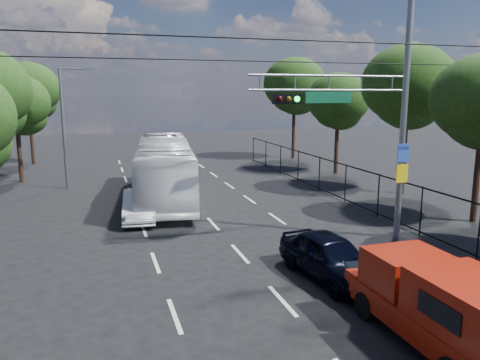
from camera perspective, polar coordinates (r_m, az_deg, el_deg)
name	(u,v)px	position (r m, az deg, el deg)	size (l,w,h in m)	color
lane_markings	(203,213)	(22.46, -4.52, -3.99)	(6.12, 38.00, 0.01)	beige
signal_mast	(377,104)	(18.19, 16.33, 8.86)	(6.43, 0.39, 9.50)	slate
streetlight_left	(66,122)	(29.32, -20.43, 6.62)	(2.09, 0.22, 7.08)	slate
utility_wires	(233,47)	(16.79, -0.88, 15.96)	(22.00, 5.04, 0.74)	black
fence_right	(364,190)	(23.42, 14.94, -1.14)	(0.06, 34.03, 2.00)	black
tree_right_c	(408,91)	(27.69, 19.80, 10.18)	(5.10, 5.10, 8.29)	black
tree_right_d	(338,104)	(33.39, 11.88, 9.05)	(4.32, 4.32, 7.02)	black
tree_right_e	(295,89)	(40.65, 6.66, 10.99)	(5.28, 5.28, 8.58)	black
tree_left_d	(16,108)	(32.60, -25.64, 7.96)	(4.20, 4.20, 6.83)	black
tree_left_e	(28,94)	(40.54, -24.40, 9.55)	(4.92, 4.92, 7.99)	black
red_pickup	(441,303)	(11.73, 23.26, -13.64)	(1.96, 5.24, 1.94)	black
navy_hatchback	(330,257)	(14.84, 10.92, -9.16)	(1.66, 4.13, 1.41)	black
white_bus	(164,169)	(25.39, -9.23, 1.38)	(2.75, 11.77, 3.28)	white
white_van	(139,205)	(21.58, -12.17, -3.05)	(1.38, 3.95, 1.30)	white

